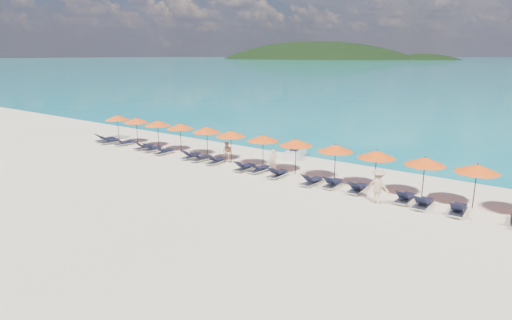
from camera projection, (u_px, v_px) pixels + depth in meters
The scene contains 37 objects.
ground at pixel (223, 192), 23.25m from camera, with size 1400.00×1400.00×0.00m, color beige.
headland_main at pixel (312, 86), 626.34m from camera, with size 374.00×242.00×126.50m.
headland_small at pixel (421, 87), 553.82m from camera, with size 162.00×126.00×85.50m.
jetski at pixel (296, 152), 30.95m from camera, with size 1.55×2.66×0.89m.
beachgoer_a at pixel (273, 161), 26.85m from camera, with size 0.55×0.36×1.51m, color tan.
beachgoer_b at pixel (227, 152), 29.37m from camera, with size 0.71×0.41×1.46m, color tan.
beachgoer_c at pixel (378, 186), 21.32m from camera, with size 1.16×0.54×1.79m, color tan.
umbrella_0 at pixel (117, 118), 36.53m from camera, with size 2.10×2.10×2.28m.
umbrella_1 at pixel (136, 120), 35.02m from camera, with size 2.10×2.10×2.28m.
umbrella_2 at pixel (158, 123), 33.58m from camera, with size 2.10×2.10×2.28m.
umbrella_3 at pixel (180, 126), 32.15m from camera, with size 2.10×2.10×2.28m.
umbrella_4 at pixel (207, 130), 30.71m from camera, with size 2.10×2.10×2.28m.
umbrella_5 at pixel (231, 134), 29.13m from camera, with size 2.10×2.10×2.28m.
umbrella_6 at pixel (263, 138), 27.62m from camera, with size 2.10×2.10×2.28m.
umbrella_7 at pixel (296, 142), 26.25m from camera, with size 2.10×2.10×2.28m.
umbrella_8 at pixel (336, 148), 24.66m from camera, with size 2.10×2.10×2.28m.
umbrella_9 at pixel (377, 154), 23.13m from camera, with size 2.10×2.10×2.28m.
umbrella_10 at pixel (425, 161), 21.65m from camera, with size 2.10×2.10×2.28m.
umbrella_11 at pixel (477, 168), 20.28m from camera, with size 2.10×2.10×2.28m.
lounger_0 at pixel (105, 139), 36.53m from camera, with size 0.77×1.75×0.66m.
lounger_1 at pixel (110, 141), 35.71m from camera, with size 0.72×1.73×0.66m.
lounger_2 at pixel (124, 143), 35.05m from camera, with size 0.71×1.73×0.66m.
lounger_3 at pixel (144, 146), 33.57m from camera, with size 0.64×1.71×0.66m.
lounger_4 at pixel (153, 148), 32.88m from camera, with size 0.63×1.70×0.66m.
lounger_5 at pixel (164, 151), 31.95m from camera, with size 0.62×1.70×0.66m.
lounger_6 at pixel (191, 155), 30.59m from camera, with size 0.67×1.72×0.66m.
lounger_7 at pixel (201, 158), 29.90m from camera, with size 0.75×1.74×0.66m.
lounger_8 at pixel (216, 160), 29.16m from camera, with size 0.70×1.73×0.66m.
lounger_9 at pixel (244, 167), 27.46m from camera, with size 0.62×1.70×0.66m.
lounger_10 at pixel (259, 169), 27.07m from camera, with size 0.79×1.75×0.66m.
lounger_11 at pixel (278, 173), 25.98m from camera, with size 0.66×1.71×0.66m.
lounger_12 at pixel (312, 181), 24.46m from camera, with size 0.76×1.75×0.66m.
lounger_13 at pixel (333, 183), 24.05m from camera, with size 0.71×1.73×0.66m.
lounger_14 at pixel (357, 188), 23.16m from camera, with size 0.74×1.74×0.66m.
lounger_15 at pixel (405, 198), 21.61m from camera, with size 0.64×1.71×0.66m.
lounger_16 at pixel (423, 203), 20.84m from camera, with size 0.64×1.71×0.66m.
lounger_17 at pixel (458, 209), 19.98m from camera, with size 0.69×1.73×0.66m.
Camera 1 is at (14.72, -16.63, 7.30)m, focal length 30.00 mm.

